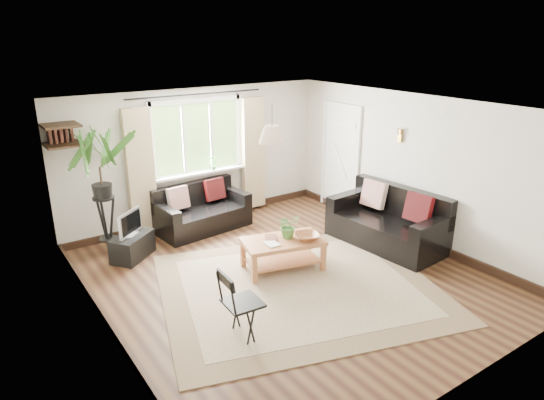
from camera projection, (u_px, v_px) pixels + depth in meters
floor at (288, 277)px, 6.89m from camera, size 5.50×5.50×0.00m
ceiling at (290, 108)px, 6.10m from camera, size 5.50×5.50×0.00m
wall_back at (197, 156)px, 8.63m from camera, size 5.00×0.02×2.40m
wall_front at (470, 279)px, 4.35m from camera, size 5.00×0.02×2.40m
wall_left at (100, 241)px, 5.15m from camera, size 0.02×5.50×2.40m
wall_right at (413, 169)px, 7.83m from camera, size 0.02×5.50×2.40m
rug at (299, 287)px, 6.61m from camera, size 4.38×4.04×0.02m
window at (197, 137)px, 8.48m from camera, size 2.50×0.16×2.16m
door at (340, 160)px, 9.20m from camera, size 0.06×0.96×2.06m
corner_shelf at (62, 135)px, 7.00m from camera, size 0.50×0.50×0.34m
pendant_lamp at (272, 130)px, 6.52m from camera, size 0.36×0.36×0.54m
wall_sconce at (399, 133)px, 7.85m from camera, size 0.12×0.12×0.28m
sofa_back at (202, 209)px, 8.45m from camera, size 1.67×0.96×0.75m
sofa_right at (387, 220)px, 7.80m from camera, size 1.93×1.08×0.88m
coffee_table at (283, 254)px, 7.05m from camera, size 1.27×0.89×0.47m
table_plant at (288, 226)px, 6.99m from camera, size 0.34×0.30×0.36m
bowl at (307, 236)px, 6.98m from camera, size 0.45×0.45×0.09m
book_a at (266, 245)px, 6.78m from camera, size 0.19×0.25×0.02m
book_b at (265, 238)px, 7.00m from camera, size 0.27×0.29×0.02m
tv_stand at (132, 246)px, 7.43m from camera, size 0.78×0.73×0.37m
tv at (130, 223)px, 7.30m from camera, size 0.53×0.47×0.41m
palm_stand at (103, 192)px, 7.38m from camera, size 0.93×0.93×1.97m
folding_chair at (243, 304)px, 5.42m from camera, size 0.46×0.46×0.85m
sill_plant at (213, 163)px, 8.72m from camera, size 0.14×0.10×0.27m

